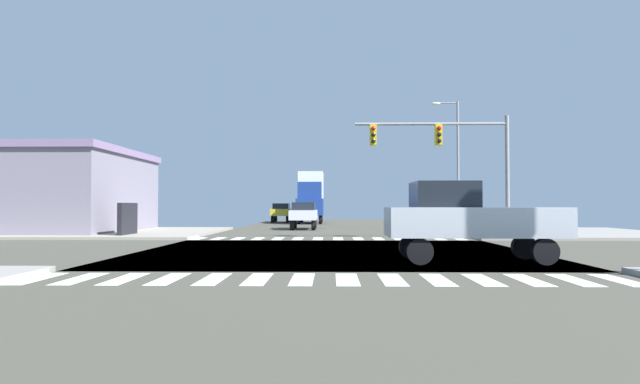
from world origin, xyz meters
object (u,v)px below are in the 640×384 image
sedan_crossing_2 (281,211)px  pickup_leading_1 (468,218)px  sedan_nearside_1 (304,213)px  box_truck_farside_1 (311,196)px  traffic_signal_mast (446,147)px  street_lamp (454,154)px  bank_building (18,191)px

sedan_crossing_2 → pickup_leading_1: (8.92, -36.65, 0.17)m
sedan_nearside_1 → box_truck_farside_1: (-0.00, 13.00, 1.45)m
box_truck_farside_1 → pickup_leading_1: size_ratio=1.41×
box_truck_farside_1 → pickup_leading_1: 34.87m
pickup_leading_1 → traffic_signal_mast: bearing=-8.9°
street_lamp → sedan_nearside_1: 10.97m
traffic_signal_mast → box_truck_farside_1: 25.19m
street_lamp → pickup_leading_1: 19.14m
street_lamp → box_truck_farside_1: size_ratio=1.16×
street_lamp → bank_building: 27.25m
street_lamp → sedan_nearside_1: bearing=163.2°
sedan_nearside_1 → pickup_leading_1: 22.15m
sedan_nearside_1 → sedan_crossing_2: bearing=-78.9°
traffic_signal_mast → pickup_leading_1: bearing=-98.9°
bank_building → sedan_nearside_1: (17.23, 5.13, -1.42)m
sedan_crossing_2 → pickup_leading_1: bearing=103.7°
traffic_signal_mast → pickup_leading_1: size_ratio=1.48×
street_lamp → sedan_crossing_2: size_ratio=1.95×
street_lamp → sedan_crossing_2: street_lamp is taller
sedan_nearside_1 → sedan_crossing_2: size_ratio=1.00×
traffic_signal_mast → street_lamp: 8.32m
sedan_nearside_1 → box_truck_farside_1: box_truck_farside_1 is taller
box_truck_farside_1 → sedan_crossing_2: 4.05m
sedan_crossing_2 → sedan_nearside_1: bearing=101.1°
traffic_signal_mast → box_truck_farside_1: bearing=107.5°
box_truck_farside_1 → sedan_crossing_2: size_ratio=1.67×
traffic_signal_mast → sedan_crossing_2: bearing=111.9°
pickup_leading_1 → sedan_nearside_1: bearing=15.5°
sedan_nearside_1 → sedan_crossing_2: same height
sedan_nearside_1 → box_truck_farside_1: 13.08m
sedan_crossing_2 → pickup_leading_1: 37.72m
traffic_signal_mast → pickup_leading_1: 10.99m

